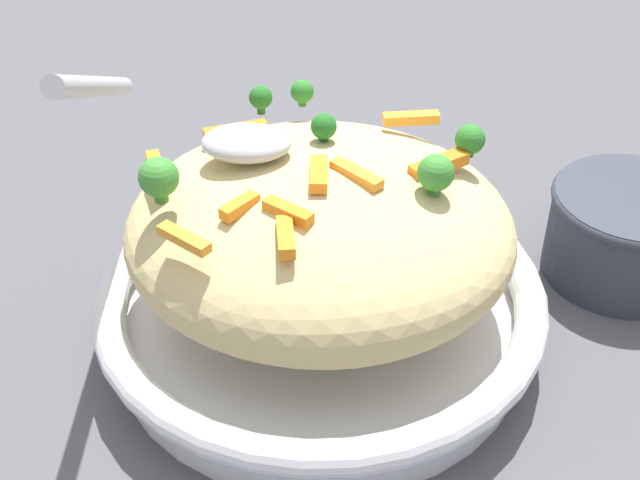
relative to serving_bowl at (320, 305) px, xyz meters
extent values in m
plane|color=#4C4C51|center=(0.00, 0.00, -0.03)|extent=(2.40, 2.40, 0.00)
cylinder|color=silver|center=(0.00, 0.00, -0.01)|extent=(0.28, 0.28, 0.03)
torus|color=silver|center=(0.00, 0.00, 0.01)|extent=(0.30, 0.30, 0.02)
torus|color=black|center=(0.00, 0.00, 0.02)|extent=(0.29, 0.29, 0.00)
ellipsoid|color=#D1BA7A|center=(0.00, 0.00, 0.06)|extent=(0.25, 0.23, 0.09)
cube|color=orange|center=(-0.07, -0.01, 0.11)|extent=(0.04, 0.03, 0.01)
cube|color=orange|center=(-0.06, -0.07, 0.11)|extent=(0.04, 0.02, 0.01)
cube|color=orange|center=(0.00, 0.01, 0.11)|extent=(0.01, 0.03, 0.01)
cube|color=orange|center=(0.06, -0.05, 0.11)|extent=(0.04, 0.02, 0.01)
cube|color=orange|center=(0.04, 0.04, 0.11)|extent=(0.02, 0.03, 0.01)
cube|color=orange|center=(0.10, 0.00, 0.11)|extent=(0.02, 0.03, 0.01)
cube|color=orange|center=(-0.02, 0.01, 0.11)|extent=(0.03, 0.03, 0.01)
cube|color=orange|center=(0.07, 0.07, 0.10)|extent=(0.03, 0.03, 0.01)
cube|color=orange|center=(0.02, 0.04, 0.11)|extent=(0.03, 0.02, 0.01)
cube|color=orange|center=(0.01, 0.07, 0.11)|extent=(0.01, 0.03, 0.01)
cylinder|color=#296820|center=(0.02, -0.09, 0.10)|extent=(0.01, 0.01, 0.00)
sphere|color=#2D7A28|center=(0.02, -0.09, 0.11)|extent=(0.02, 0.02, 0.02)
cylinder|color=#205B1C|center=(0.00, -0.04, 0.11)|extent=(0.01, 0.01, 0.01)
sphere|color=#236B23|center=(0.00, -0.04, 0.12)|extent=(0.02, 0.02, 0.02)
cylinder|color=#205B1C|center=(0.05, -0.08, 0.11)|extent=(0.01, 0.01, 0.01)
sphere|color=#236B23|center=(0.05, -0.08, 0.11)|extent=(0.02, 0.02, 0.02)
cylinder|color=#296820|center=(-0.09, -0.03, 0.10)|extent=(0.01, 0.01, 0.01)
sphere|color=#2D7A28|center=(-0.09, -0.03, 0.11)|extent=(0.02, 0.02, 0.02)
cylinder|color=#377928|center=(0.09, 0.03, 0.11)|extent=(0.01, 0.01, 0.01)
sphere|color=#3D8E33|center=(0.09, 0.03, 0.12)|extent=(0.02, 0.02, 0.02)
cylinder|color=#377928|center=(-0.07, 0.01, 0.11)|extent=(0.01, 0.01, 0.01)
sphere|color=#3D8E33|center=(-0.07, 0.01, 0.12)|extent=(0.02, 0.02, 0.02)
ellipsoid|color=#B7B7BC|center=(0.05, -0.01, 0.12)|extent=(0.06, 0.04, 0.02)
cylinder|color=#B7B7BC|center=(0.13, 0.00, 0.16)|extent=(0.03, 0.17, 0.10)
cylinder|color=#333842|center=(-0.22, -0.08, 0.01)|extent=(0.11, 0.11, 0.07)
torus|color=#333842|center=(-0.22, -0.08, 0.04)|extent=(0.12, 0.12, 0.01)
camera|label=1|loc=(-0.03, 0.45, 0.39)|focal=48.99mm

